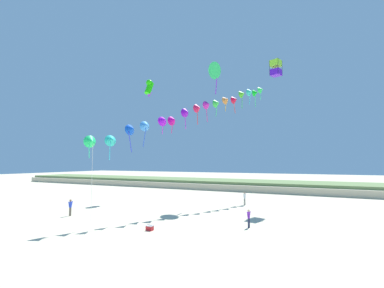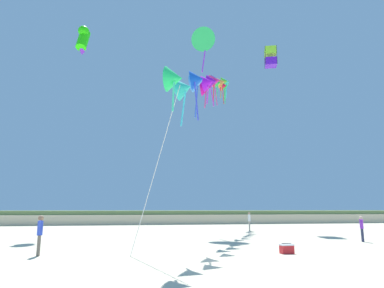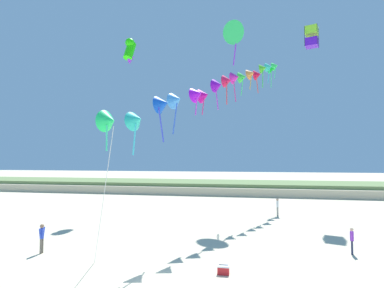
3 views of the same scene
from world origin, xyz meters
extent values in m
plane|color=beige|center=(0.00, 0.00, 0.00)|extent=(240.00, 240.00, 0.00)
cube|color=beige|center=(0.00, 38.31, 0.62)|extent=(120.00, 12.66, 1.25)
cube|color=#6B844C|center=(0.00, 38.31, 1.43)|extent=(120.00, 10.76, 0.71)
cylinder|color=gray|center=(6.85, 17.80, 0.44)|extent=(0.13, 0.13, 0.88)
cylinder|color=gray|center=(6.79, 17.66, 0.44)|extent=(0.13, 0.13, 0.88)
cylinder|color=white|center=(6.82, 17.73, 1.19)|extent=(0.23, 0.23, 0.62)
cylinder|color=white|center=(6.90, 17.91, 1.23)|extent=(0.16, 0.22, 0.59)
cylinder|color=white|center=(6.74, 17.55, 1.23)|extent=(0.16, 0.22, 0.59)
sphere|color=tan|center=(6.82, 17.73, 1.62)|extent=(0.24, 0.24, 0.24)
cylinder|color=#726656|center=(-8.15, 2.98, 0.43)|extent=(0.13, 0.13, 0.87)
cylinder|color=#726656|center=(-8.16, 3.13, 0.43)|extent=(0.13, 0.13, 0.87)
cylinder|color=blue|center=(-8.15, 3.05, 1.18)|extent=(0.23, 0.23, 0.62)
cylinder|color=blue|center=(-8.13, 2.86, 1.22)|extent=(0.11, 0.21, 0.58)
cylinder|color=blue|center=(-8.18, 3.25, 1.22)|extent=(0.11, 0.21, 0.58)
sphere|color=#9E7051|center=(-8.15, 3.05, 1.61)|extent=(0.24, 0.24, 0.24)
cylinder|color=#282D4C|center=(10.04, 6.35, 0.39)|extent=(0.12, 0.12, 0.79)
cylinder|color=#282D4C|center=(10.00, 6.21, 0.39)|extent=(0.12, 0.12, 0.79)
cylinder|color=purple|center=(10.02, 6.28, 1.07)|extent=(0.21, 0.21, 0.56)
cylinder|color=purple|center=(10.08, 6.45, 1.11)|extent=(0.13, 0.20, 0.53)
cylinder|color=purple|center=(9.96, 6.11, 1.11)|extent=(0.13, 0.20, 0.53)
sphere|color=beige|center=(10.02, 6.28, 1.46)|extent=(0.21, 0.21, 0.21)
cone|color=#1EDF6A|center=(-2.64, 0.47, 7.49)|extent=(1.10, 1.30, 1.12)
cylinder|color=#39E5A6|center=(-2.69, 0.33, 6.64)|extent=(0.11, 0.15, 1.27)
cone|color=#29C9B8|center=(-1.92, 2.25, 7.75)|extent=(1.27, 1.37, 1.20)
cylinder|color=#39CEE5|center=(-1.98, 2.11, 6.68)|extent=(0.27, 0.21, 1.69)
cone|color=blue|center=(-0.94, 3.95, 8.91)|extent=(1.09, 1.28, 1.18)
cylinder|color=blue|center=(-1.00, 3.81, 7.65)|extent=(0.32, 0.32, 2.07)
cone|color=#3F94EC|center=(-0.56, 5.80, 9.50)|extent=(1.24, 1.35, 1.16)
cylinder|color=blue|center=(-0.62, 5.66, 8.25)|extent=(0.28, 0.28, 2.05)
cone|color=#AB11E7|center=(0.54, 7.55, 10.21)|extent=(1.27, 1.37, 1.20)
cylinder|color=#DE39E5|center=(0.49, 7.41, 9.35)|extent=(0.19, 0.10, 1.28)
cone|color=#CE0C94|center=(0.77, 9.21, 10.47)|extent=(1.15, 1.32, 1.17)
cylinder|color=#E53988|center=(0.72, 9.07, 9.59)|extent=(0.21, 0.16, 1.31)
cone|color=purple|center=(1.65, 10.83, 11.61)|extent=(1.14, 1.31, 1.11)
cylinder|color=#CC39E5|center=(1.60, 10.68, 10.48)|extent=(0.29, 0.27, 1.82)
cone|color=#E4194D|center=(2.30, 12.85, 12.47)|extent=(1.07, 1.29, 1.12)
cylinder|color=#E5393B|center=(2.25, 12.71, 11.31)|extent=(0.10, 0.27, 1.89)
cone|color=#CF26AF|center=(2.91, 14.49, 13.17)|extent=(1.13, 1.31, 1.14)
cylinder|color=#E5399B|center=(2.86, 14.35, 11.90)|extent=(0.29, 0.21, 2.10)
cone|color=green|center=(3.54, 16.42, 13.70)|extent=(1.06, 1.28, 1.13)
cylinder|color=#39E571|center=(3.49, 16.28, 12.66)|extent=(0.26, 0.17, 1.63)
cone|color=orange|center=(4.39, 17.94, 14.43)|extent=(1.27, 1.37, 1.22)
cylinder|color=gold|center=(4.33, 17.80, 13.48)|extent=(0.25, 0.10, 1.45)
cone|color=red|center=(5.10, 19.73, 14.79)|extent=(1.12, 1.31, 1.15)
cylinder|color=#E54139|center=(5.05, 19.59, 13.66)|extent=(0.26, 0.25, 1.82)
cone|color=#4BC728|center=(5.78, 21.55, 16.00)|extent=(1.11, 1.29, 1.19)
cylinder|color=#39E53D|center=(5.73, 21.41, 14.75)|extent=(0.12, 0.09, 2.05)
cone|color=#2DC4AF|center=(6.56, 23.33, 16.65)|extent=(1.16, 1.31, 1.11)
cylinder|color=#39D4E5|center=(6.51, 23.19, 15.54)|extent=(0.26, 0.12, 1.77)
cone|color=#0DD124|center=(7.00, 25.36, 16.98)|extent=(0.98, 1.25, 1.11)
cylinder|color=#39E577|center=(6.95, 25.22, 15.68)|extent=(0.14, 0.23, 2.15)
cone|color=#30E75D|center=(7.60, 26.90, 17.82)|extent=(1.22, 1.35, 1.18)
cylinder|color=#39E58C|center=(7.55, 26.76, 16.83)|extent=(0.23, 0.11, 1.55)
cylinder|color=silver|center=(-3.31, 1.31, 3.61)|extent=(1.88, 1.78, 7.23)
cone|color=#2DD663|center=(2.76, 18.38, 19.09)|extent=(2.87, 2.40, 2.60)
cone|color=#8F2DE5|center=(2.76, 18.38, 19.11)|extent=(1.60, 1.37, 1.45)
cylinder|color=#8F2DE5|center=(2.76, 18.38, 17.14)|extent=(0.51, 0.40, 3.13)
cylinder|color=#21E80C|center=(-9.13, 18.46, 17.94)|extent=(1.45, 1.89, 2.28)
sphere|color=#21E80C|center=(-9.13, 18.46, 18.87)|extent=(1.05, 1.05, 1.05)
cone|color=#862DE5|center=(-9.13, 18.46, 16.81)|extent=(1.12, 1.12, 0.80)
sphere|color=black|center=(-9.13, 18.46, 19.17)|extent=(0.22, 0.22, 0.22)
cube|color=#5217CF|center=(10.85, 20.30, 18.12)|extent=(1.59, 1.59, 0.87)
cube|color=#8BE52D|center=(10.85, 20.30, 19.42)|extent=(1.59, 1.59, 0.87)
cylinder|color=black|center=(10.06, 19.91, 18.77)|extent=(0.04, 0.04, 2.18)
cylinder|color=black|center=(11.24, 19.50, 18.77)|extent=(0.04, 0.04, 2.18)
cylinder|color=black|center=(11.65, 20.69, 18.77)|extent=(0.04, 0.04, 2.18)
cylinder|color=black|center=(10.46, 21.09, 18.77)|extent=(0.04, 0.04, 2.18)
cube|color=red|center=(2.80, 1.84, 0.18)|extent=(0.56, 0.40, 0.36)
cube|color=white|center=(2.80, 1.84, 0.39)|extent=(0.58, 0.41, 0.06)
cylinder|color=black|center=(2.80, 1.84, 0.45)|extent=(0.45, 0.03, 0.03)
camera|label=1|loc=(15.30, -16.23, 5.62)|focal=24.00mm
camera|label=2|loc=(-4.46, -13.30, 1.99)|focal=32.00mm
camera|label=3|loc=(4.06, -13.10, 5.62)|focal=28.00mm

